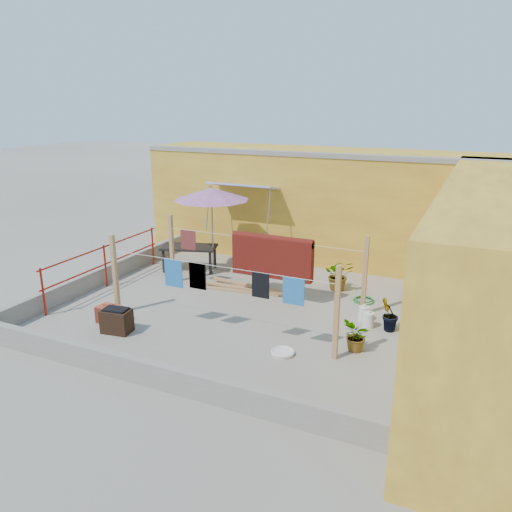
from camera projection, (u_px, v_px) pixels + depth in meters
name	position (u px, v px, depth m)	size (l,w,h in m)	color
ground	(246.00, 308.00, 11.41)	(80.00, 80.00, 0.00)	#9E998E
wall_back	(329.00, 204.00, 14.81)	(11.00, 3.27, 3.21)	gold
wall_right	(508.00, 274.00, 8.86)	(2.40, 9.00, 3.20)	gold
parapet_front	(151.00, 374.00, 8.24)	(8.30, 0.16, 0.44)	gray
parapet_left	(105.00, 275.00, 12.98)	(0.16, 7.30, 0.44)	gray
red_railing	(105.00, 260.00, 12.57)	(0.05, 4.20, 1.10)	#A01B10
clothesline_rig	(266.00, 260.00, 11.51)	(5.09, 2.35, 1.80)	tan
patio_umbrella	(211.00, 194.00, 13.23)	(2.60, 2.60, 2.42)	gray
outdoor_table	(189.00, 248.00, 13.82)	(1.65, 1.16, 0.70)	black
brick_stack	(109.00, 314.00, 10.66)	(0.50, 0.37, 0.43)	#B34029
lumber_pile	(243.00, 288.00, 12.47)	(2.26, 0.62, 0.14)	tan
brazier	(117.00, 320.00, 10.17)	(0.63, 0.46, 0.52)	black
white_basin	(283.00, 352.00, 9.32)	(0.45, 0.45, 0.08)	silver
water_jug_a	(368.00, 320.00, 10.41)	(0.24, 0.24, 0.37)	silver
water_jug_b	(364.00, 314.00, 10.73)	(0.23, 0.23, 0.37)	silver
green_hose	(364.00, 300.00, 11.80)	(0.50, 0.50, 0.07)	#197229
plant_back_a	(339.00, 275.00, 12.44)	(0.72, 0.62, 0.80)	#205F1B
plant_back_b	(412.00, 283.00, 12.08)	(0.36, 0.36, 0.64)	#205F1B
plant_right_a	(427.00, 288.00, 11.52)	(0.43, 0.29, 0.81)	#205F1B
plant_right_b	(389.00, 315.00, 10.17)	(0.40, 0.32, 0.73)	#205F1B
plant_right_c	(356.00, 336.00, 9.36)	(0.56, 0.48, 0.62)	#205F1B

